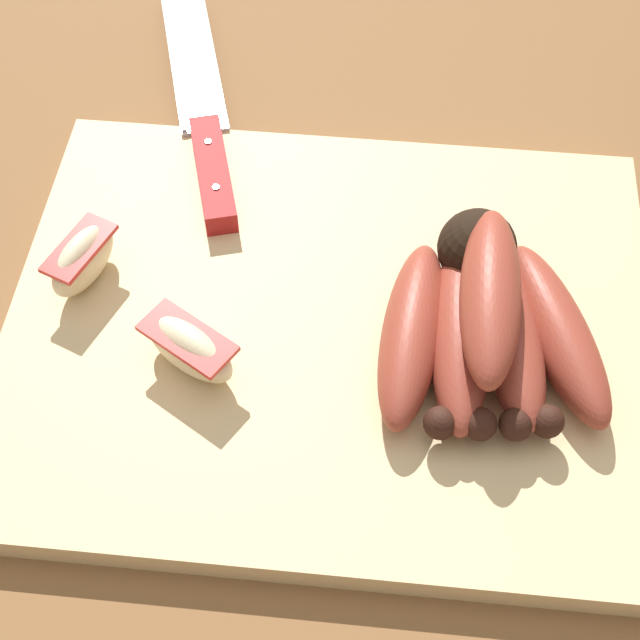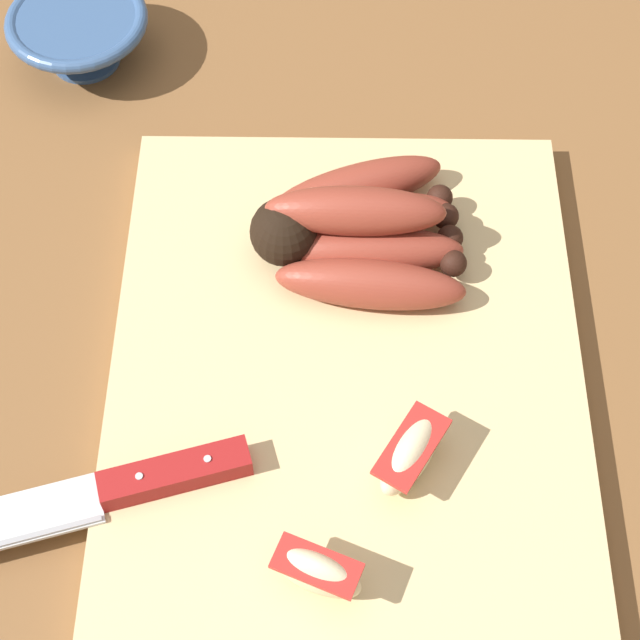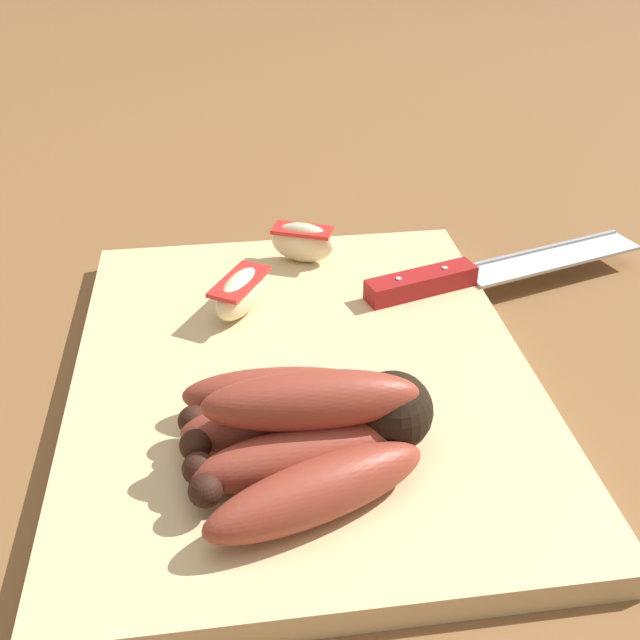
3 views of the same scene
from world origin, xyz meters
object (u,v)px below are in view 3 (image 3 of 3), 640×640
at_px(banana_bunch, 311,429).
at_px(apple_wedge_middle, 303,241).
at_px(chefs_knife, 469,274).
at_px(apple_wedge_near, 240,293).

bearing_deg(banana_bunch, apple_wedge_middle, 174.55).
bearing_deg(chefs_knife, apple_wedge_near, -82.65).
distance_m(banana_bunch, chefs_knife, 0.26).
relative_size(banana_bunch, apple_wedge_middle, 2.55).
distance_m(banana_bunch, apple_wedge_middle, 0.26).
bearing_deg(apple_wedge_near, apple_wedge_middle, 143.26).
xyz_separation_m(apple_wedge_near, apple_wedge_middle, (-0.08, 0.06, 0.00)).
bearing_deg(banana_bunch, apple_wedge_near, -168.70).
distance_m(chefs_knife, apple_wedge_near, 0.20).
relative_size(apple_wedge_near, apple_wedge_middle, 1.11).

